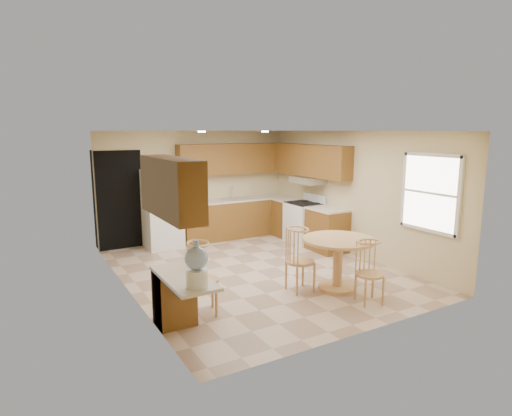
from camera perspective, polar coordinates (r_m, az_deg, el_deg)
floor at (r=7.83m, az=0.05°, el=-8.37°), size 5.50×5.50×0.00m
ceiling at (r=7.42m, az=0.05°, el=10.24°), size 4.50×5.50×0.02m
wall_back at (r=9.98m, az=-7.89°, el=2.98°), size 4.50×0.02×2.50m
wall_front at (r=5.37m, az=14.93°, el=-3.62°), size 4.50×0.02×2.50m
wall_left at (r=6.71m, az=-16.83°, el=-0.97°), size 0.02×5.50×2.50m
wall_right at (r=8.86m, az=12.76°, el=1.89°), size 0.02×5.50×2.50m
doorway at (r=9.48m, az=-17.67°, el=0.98°), size 0.90×0.02×2.10m
base_cab_back at (r=10.20m, az=-2.59°, el=-1.41°), size 2.75×0.60×0.87m
counter_back at (r=10.12m, az=-2.61°, el=1.11°), size 2.75×0.63×0.04m
base_cab_right_a at (r=10.24m, az=4.30°, el=-1.38°), size 0.60×0.59×0.87m
counter_right_a at (r=10.16m, az=4.34°, el=1.13°), size 0.63×0.59×0.04m
base_cab_right_b at (r=9.11m, az=9.46°, el=-2.98°), size 0.60×0.80×0.87m
counter_right_b at (r=9.01m, az=9.55°, el=-0.17°), size 0.63×0.80×0.04m
upper_cab_back at (r=10.13m, az=-3.01°, el=6.59°), size 2.75×0.33×0.70m
upper_cab_right at (r=9.61m, az=7.26°, el=6.31°), size 0.33×2.42×0.70m
upper_cab_left at (r=5.13m, az=-11.23°, el=2.71°), size 0.33×1.40×0.70m
sink at (r=10.10m, az=-2.73°, el=1.22°), size 0.78×0.44×0.01m
range_hood at (r=9.57m, az=6.91°, el=3.72°), size 0.50×0.76×0.14m
desk_pedestal at (r=5.80m, az=-10.81°, el=-11.66°), size 0.48×0.42×0.72m
desk_top at (r=5.32m, az=-9.58°, el=-9.16°), size 0.50×1.20×0.04m
window at (r=7.57m, az=22.23°, el=1.88°), size 0.06×1.12×1.30m
can_light_a at (r=8.27m, az=-7.24°, el=10.07°), size 0.14×0.14×0.02m
can_light_b at (r=8.91m, az=1.22°, el=10.17°), size 0.14×0.14×0.02m
refrigerator at (r=9.39m, az=-12.39°, el=-0.12°), size 0.75×0.73×1.69m
stove at (r=9.68m, az=6.43°, el=-1.90°), size 0.65×0.76×1.09m
dining_table at (r=6.92m, az=10.87°, el=-6.34°), size 1.13×1.13×0.84m
chair_table_a at (r=6.68m, az=6.43°, el=-6.21°), size 0.45×0.58×1.01m
chair_table_b at (r=6.44m, az=15.54°, el=-7.71°), size 0.41×0.43×0.92m
chair_desk at (r=5.88m, az=-6.79°, el=-8.60°), size 0.44×0.58×1.00m
water_crock at (r=4.87m, az=-7.93°, el=-7.68°), size 0.26×0.26×0.55m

